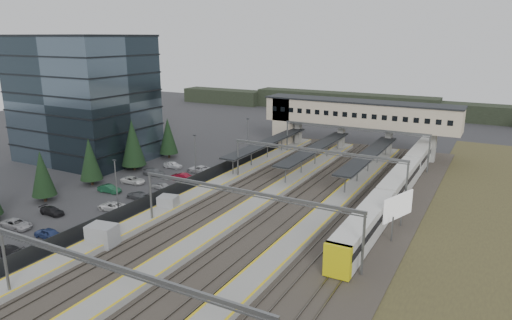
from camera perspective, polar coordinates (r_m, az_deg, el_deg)
The scene contains 15 objects.
ground at distance 66.84m, azimuth -6.98°, elevation -5.94°, with size 220.00×220.00×0.00m, color #2B2B2D.
office_building at distance 96.59m, azimuth -20.71°, elevation 7.23°, with size 24.30×18.30×24.30m.
conifer_row at distance 77.38m, azimuth -22.19°, elevation -0.27°, with size 4.42×49.82×9.50m.
car_park at distance 71.01m, azimuth -18.55°, elevation -4.84°, with size 10.53×44.65×1.29m.
lampposts at distance 71.13m, azimuth -11.76°, elevation -1.16°, with size 0.50×53.25×8.07m.
fence at distance 73.96m, azimuth -8.86°, elevation -3.08°, with size 0.08×90.00×2.00m.
relay_cabin_near at distance 57.13m, azimuth -18.64°, elevation -8.98°, with size 3.62×2.90×2.72m.
relay_cabin_far at distance 65.74m, azimuth -10.92°, elevation -5.40°, with size 2.92×2.60×2.31m.
rail_corridor at distance 66.20m, azimuth 2.19°, elevation -5.78°, with size 34.00×90.00×0.92m.
canopies at distance 85.31m, azimuth 7.43°, elevation 1.48°, with size 23.10×30.00×3.28m.
footbridge at distance 98.17m, azimuth 11.12°, elevation 5.52°, with size 40.40×6.40×11.20m.
gantries at distance 61.55m, azimuth 3.62°, elevation -1.82°, with size 28.40×62.28×7.17m.
train at distance 74.12m, azimuth 17.46°, elevation -2.74°, with size 2.84×59.42×3.58m.
billboard at distance 59.10m, azimuth 17.35°, elevation -5.72°, with size 2.25×5.88×5.30m.
treeline_far at distance 144.78m, azimuth 23.36°, elevation 5.62°, with size 170.00×19.00×7.00m.
Camera 1 is at (36.80, -50.37, 24.00)m, focal length 32.00 mm.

